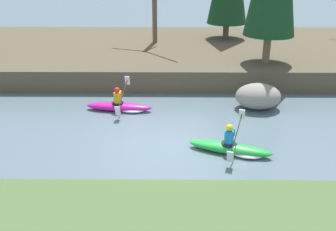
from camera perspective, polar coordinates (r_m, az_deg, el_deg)
name	(u,v)px	position (r m, az deg, el deg)	size (l,w,h in m)	color
ground_plane	(161,145)	(13.37, -1.01, -4.30)	(90.00, 90.00, 0.00)	slate
riverbank_far	(166,53)	(23.23, -0.33, 9.03)	(44.00, 11.08, 1.02)	brown
kayaker_lead	(233,148)	(12.93, 9.47, -4.65)	(2.75, 2.02, 1.20)	green
kayaker_middle	(122,106)	(16.19, -6.72, 1.35)	(2.79, 2.07, 1.20)	#C61999
boulder_midstream	(258,96)	(16.64, 12.94, 2.74)	(1.87, 1.46, 1.05)	gray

